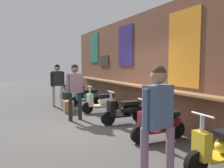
% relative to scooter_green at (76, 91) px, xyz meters
% --- Properties ---
extents(ground_plane, '(38.04, 38.04, 0.00)m').
position_rel_scooter_green_xyz_m(ground_plane, '(5.15, -1.08, -0.39)').
color(ground_plane, '#474442').
extents(market_stall_facade, '(13.59, 0.61, 3.36)m').
position_rel_scooter_green_xyz_m(market_stall_facade, '(5.15, 0.94, 1.29)').
color(market_stall_facade, brown).
rests_on(market_stall_facade, ground_plane).
extents(scooter_green, '(0.48, 1.40, 0.97)m').
position_rel_scooter_green_xyz_m(scooter_green, '(0.00, 0.00, 0.00)').
color(scooter_green, '#237533').
rests_on(scooter_green, ground_plane).
extents(scooter_teal, '(0.47, 1.40, 0.97)m').
position_rel_scooter_green_xyz_m(scooter_teal, '(1.78, 0.00, 0.00)').
color(scooter_teal, '#197075').
rests_on(scooter_teal, ground_plane).
extents(scooter_cream, '(0.46, 1.40, 0.97)m').
position_rel_scooter_green_xyz_m(scooter_cream, '(3.43, 0.00, 0.00)').
color(scooter_cream, beige).
rests_on(scooter_cream, ground_plane).
extents(scooter_black, '(0.46, 1.40, 0.97)m').
position_rel_scooter_green_xyz_m(scooter_black, '(5.21, 0.00, 0.00)').
color(scooter_black, black).
rests_on(scooter_black, ground_plane).
extents(scooter_maroon, '(0.46, 1.40, 0.97)m').
position_rel_scooter_green_xyz_m(scooter_maroon, '(6.89, 0.00, 0.00)').
color(scooter_maroon, maroon).
rests_on(scooter_maroon, ground_plane).
extents(shopper_with_handbag, '(0.31, 0.67, 1.72)m').
position_rel_scooter_green_xyz_m(shopper_with_handbag, '(1.56, -1.20, 0.67)').
color(shopper_with_handbag, '#999EA8').
rests_on(shopper_with_handbag, ground_plane).
extents(shopper_browsing, '(0.28, 0.57, 1.71)m').
position_rel_scooter_green_xyz_m(shopper_browsing, '(8.49, -1.29, 0.67)').
color(shopper_browsing, gray).
rests_on(shopper_browsing, ground_plane).
extents(shopper_passing, '(0.39, 0.67, 1.72)m').
position_rel_scooter_green_xyz_m(shopper_passing, '(4.21, -1.26, 0.67)').
color(shopper_passing, '#232328').
rests_on(shopper_passing, ground_plane).
extents(merchandise_crate, '(0.41, 0.33, 0.43)m').
position_rel_scooter_green_xyz_m(merchandise_crate, '(2.98, -1.15, -0.17)').
color(merchandise_crate, olive).
rests_on(merchandise_crate, ground_plane).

